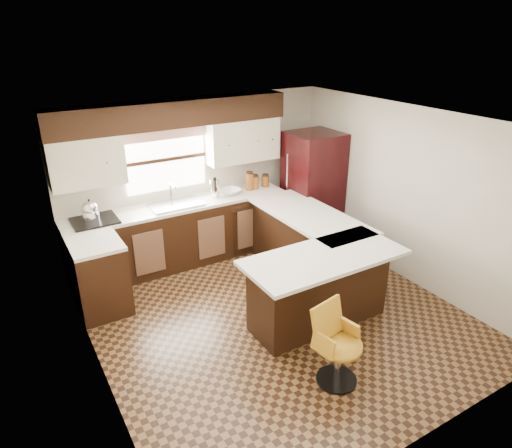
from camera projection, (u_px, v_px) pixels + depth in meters
floor at (276, 315)px, 5.70m from camera, size 4.40×4.40×0.00m
ceiling at (280, 123)px, 4.73m from camera, size 4.40×4.40×0.00m
wall_back at (198, 177)px, 6.94m from camera, size 4.40×0.00×4.40m
wall_front at (435, 329)px, 3.49m from camera, size 4.40×0.00×4.40m
wall_left at (89, 275)px, 4.23m from camera, size 0.00×4.40×4.40m
wall_right at (406, 195)px, 6.20m from camera, size 0.00×4.40×4.40m
base_cab_back at (181, 235)px, 6.80m from camera, size 3.30×0.60×0.90m
base_cab_left at (100, 278)px, 5.66m from camera, size 0.60×0.70×0.90m
counter_back at (179, 206)px, 6.61m from camera, size 3.30×0.60×0.04m
counter_left at (94, 244)px, 5.47m from camera, size 0.60×0.70×0.04m
soffit at (173, 113)px, 6.21m from camera, size 3.40×0.35×0.36m
upper_cab_left at (86, 162)px, 5.84m from camera, size 0.94×0.35×0.64m
upper_cab_right at (242, 140)px, 6.92m from camera, size 1.14×0.35×0.64m
window_pane at (166, 160)px, 6.55m from camera, size 1.20×0.02×0.90m
valance at (164, 133)px, 6.36m from camera, size 1.30×0.06×0.18m
sink at (176, 204)px, 6.56m from camera, size 0.75×0.45×0.03m
dishwasher at (249, 229)px, 7.05m from camera, size 0.58×0.03×0.78m
cooktop at (95, 221)px, 6.02m from camera, size 0.58×0.50×0.02m
peninsula_long at (305, 247)px, 6.43m from camera, size 0.60×1.95×0.90m
peninsula_return at (319, 289)px, 5.42m from camera, size 1.65×0.60×0.90m
counter_pen_long at (310, 216)px, 6.27m from camera, size 0.84×1.95×0.04m
counter_pen_return at (325, 257)px, 5.15m from camera, size 1.89×0.84×0.04m
refrigerator at (312, 189)px, 7.34m from camera, size 0.78×0.75×1.81m
bar_chair at (339, 347)px, 4.49m from camera, size 0.53×0.53×0.85m
kettle at (90, 210)px, 5.94m from camera, size 0.22×0.22×0.30m
percolator at (214, 188)px, 6.81m from camera, size 0.14×0.14×0.28m
mixing_bowl at (230, 192)px, 6.98m from camera, size 0.37×0.37×0.08m
canister_large at (250, 182)px, 7.12m from camera, size 0.13×0.13×0.27m
canister_med at (255, 183)px, 7.18m from camera, size 0.13×0.13×0.20m
canister_small at (265, 181)px, 7.28m from camera, size 0.12×0.12×0.18m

